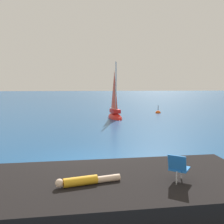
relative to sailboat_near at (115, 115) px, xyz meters
name	(u,v)px	position (x,y,z in m)	size (l,w,h in m)	color
ground_plane	(82,162)	(-2.54, -13.08, -0.31)	(160.00, 160.00, 0.00)	navy
shore_ledge	(121,190)	(-1.26, -16.95, 0.06)	(7.79, 3.72, 0.75)	black
boulder_seaward	(197,178)	(1.70, -15.24, -0.31)	(0.71, 0.57, 0.39)	black
boulder_inland	(28,176)	(-4.46, -14.59, -0.31)	(0.75, 0.60, 0.41)	black
sailboat_near	(115,115)	(0.00, 0.00, 0.00)	(1.61, 3.15, 5.72)	red
person_sunbather	(85,181)	(-2.25, -17.38, 0.55)	(1.72, 0.64, 0.25)	gold
beach_chair	(178,167)	(0.25, -17.38, 0.88)	(0.73, 0.76, 0.80)	blue
marker_buoy	(158,113)	(4.99, 3.56, -0.30)	(0.56, 0.56, 1.13)	#EA5114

